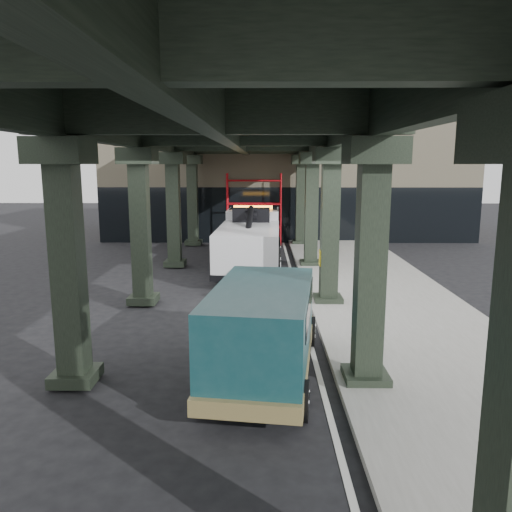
{
  "coord_description": "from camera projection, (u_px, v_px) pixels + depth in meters",
  "views": [
    {
      "loc": [
        0.46,
        -13.67,
        4.5
      ],
      "look_at": [
        0.27,
        1.51,
        1.7
      ],
      "focal_mm": 35.0,
      "sensor_mm": 36.0,
      "label": 1
    }
  ],
  "objects": [
    {
      "name": "building",
      "position": [
        285.0,
        172.0,
        33.18
      ],
      "size": [
        22.0,
        10.0,
        8.0
      ],
      "primitive_type": "cube",
      "color": "#C6B793",
      "rests_on": "ground"
    },
    {
      "name": "lane_stripe",
      "position": [
        300.0,
        305.0,
        16.21
      ],
      "size": [
        0.12,
        38.0,
        0.01
      ],
      "primitive_type": "cube",
      "color": "silver",
      "rests_on": "ground"
    },
    {
      "name": "tow_truck",
      "position": [
        251.0,
        239.0,
        21.41
      ],
      "size": [
        2.76,
        8.5,
        2.76
      ],
      "rotation": [
        0.0,
        0.0,
        -0.03
      ],
      "color": "black",
      "rests_on": "ground"
    },
    {
      "name": "viaduct",
      "position": [
        234.0,
        132.0,
        15.24
      ],
      "size": [
        7.4,
        32.0,
        6.4
      ],
      "color": "black",
      "rests_on": "ground"
    },
    {
      "name": "ground",
      "position": [
        246.0,
        324.0,
        14.26
      ],
      "size": [
        90.0,
        90.0,
        0.0
      ],
      "primitive_type": "plane",
      "color": "black",
      "rests_on": "ground"
    },
    {
      "name": "sidewalk",
      "position": [
        386.0,
        303.0,
        16.16
      ],
      "size": [
        5.0,
        40.0,
        0.15
      ],
      "primitive_type": "cube",
      "color": "gray",
      "rests_on": "ground"
    },
    {
      "name": "towed_van",
      "position": [
        264.0,
        329.0,
        10.41
      ],
      "size": [
        2.62,
        5.34,
        2.08
      ],
      "rotation": [
        0.0,
        0.0,
        -0.13
      ],
      "color": "#123C41",
      "rests_on": "ground"
    },
    {
      "name": "scaffolding",
      "position": [
        254.0,
        207.0,
        28.28
      ],
      "size": [
        3.08,
        0.88,
        4.0
      ],
      "color": "red",
      "rests_on": "ground"
    }
  ]
}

